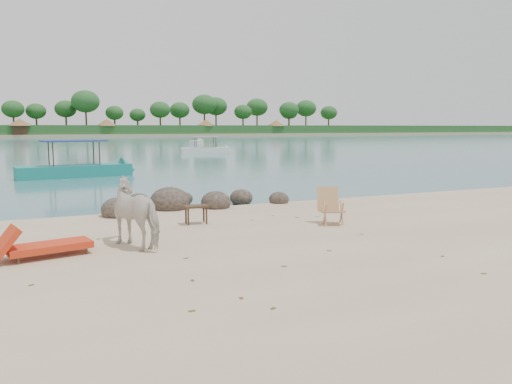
# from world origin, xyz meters

# --- Properties ---
(water) EXTENTS (400.00, 400.00, 0.00)m
(water) POSITION_xyz_m (0.00, 90.00, 0.00)
(water) COLOR #3B7277
(water) RESTS_ON ground
(far_shore) EXTENTS (420.00, 90.00, 1.40)m
(far_shore) POSITION_xyz_m (0.00, 170.00, 0.00)
(far_shore) COLOR tan
(far_shore) RESTS_ON ground
(far_scenery) EXTENTS (420.00, 18.00, 9.50)m
(far_scenery) POSITION_xyz_m (0.03, 136.70, 3.14)
(far_scenery) COLOR #1E4C1E
(far_scenery) RESTS_ON ground
(boulders) EXTENTS (6.22, 2.76, 0.93)m
(boulders) POSITION_xyz_m (0.01, 6.20, 0.17)
(boulders) COLOR #2E241E
(boulders) RESTS_ON ground
(cow) EXTENTS (1.47, 1.92, 1.47)m
(cow) POSITION_xyz_m (-2.16, 1.61, 0.74)
(cow) COLOR silver
(cow) RESTS_ON ground
(side_table) EXTENTS (0.63, 0.43, 0.49)m
(side_table) POSITION_xyz_m (-0.34, 3.45, 0.24)
(side_table) COLOR black
(side_table) RESTS_ON ground
(lounge_chair) EXTENTS (2.05, 1.08, 0.59)m
(lounge_chair) POSITION_xyz_m (-3.99, 1.39, 0.29)
(lounge_chair) COLOR red
(lounge_chair) RESTS_ON ground
(deck_chair) EXTENTS (0.83, 0.87, 0.97)m
(deck_chair) POSITION_xyz_m (2.95, 1.92, 0.49)
(deck_chair) COLOR tan
(deck_chair) RESTS_ON ground
(boat_near) EXTENTS (6.61, 2.37, 3.15)m
(boat_near) POSITION_xyz_m (-2.34, 18.84, 1.57)
(boat_near) COLOR #157D76
(boat_near) RESTS_ON water
(boat_mid) EXTENTS (5.62, 1.84, 2.69)m
(boat_mid) POSITION_xyz_m (11.73, 40.04, 1.35)
(boat_mid) COLOR silver
(boat_mid) RESTS_ON water
(boat_far) EXTENTS (3.84, 5.25, 0.63)m
(boat_far) POSITION_xyz_m (19.40, 68.21, 0.31)
(boat_far) COLOR silver
(boat_far) RESTS_ON water
(dead_leaves) EXTENTS (7.64, 6.83, 0.00)m
(dead_leaves) POSITION_xyz_m (0.01, 0.13, 0.01)
(dead_leaves) COLOR brown
(dead_leaves) RESTS_ON ground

